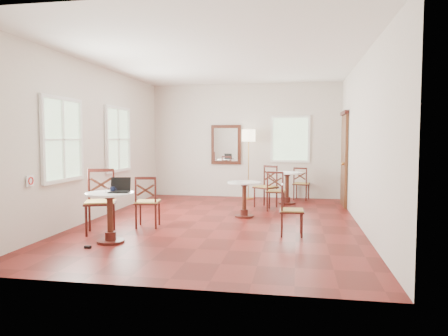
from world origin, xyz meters
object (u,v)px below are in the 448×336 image
object	(u,v)px
water_glass	(107,189)
chair_mid_a	(276,191)
chair_back_a	(301,184)
chair_near_a	(147,202)
cafe_table_mid	(244,195)
chair_mid_b	(290,210)
laptop	(120,188)
floor_lamp	(249,140)
power_adapter	(88,247)
mouse	(123,190)
navy_mug	(113,190)
chair_back_b	(266,186)
cafe_table_near	(110,212)
cafe_table_back	(287,184)
chair_near_b	(100,201)

from	to	relation	value
water_glass	chair_mid_a	bearing A→B (deg)	54.45
chair_back_a	water_glass	bearing A→B (deg)	72.66
chair_near_a	water_glass	xyz separation A→B (m)	(-0.20, -1.16, 0.36)
chair_mid_a	cafe_table_mid	bearing A→B (deg)	60.16
chair_mid_b	laptop	bearing A→B (deg)	106.24
floor_lamp	power_adapter	bearing A→B (deg)	-107.75
chair_near_a	mouse	world-z (taller)	chair_near_a
chair_near_a	power_adapter	xyz separation A→B (m)	(-0.34, -1.51, -0.43)
navy_mug	floor_lamp	bearing A→B (deg)	73.07
navy_mug	water_glass	world-z (taller)	water_glass
chair_back_b	floor_lamp	distance (m)	1.73
chair_mid_a	floor_lamp	size ratio (longest dim) A/B	0.48
cafe_table_near	laptop	bearing A→B (deg)	38.81
chair_back_a	mouse	world-z (taller)	chair_back_a
chair_back_a	chair_back_b	xyz separation A→B (m)	(-0.79, -1.32, 0.06)
cafe_table_near	laptop	world-z (taller)	laptop
chair_near_a	chair_back_b	xyz separation A→B (m)	(1.91, 2.54, 0.02)
cafe_table_mid	power_adapter	bearing A→B (deg)	-124.71
mouse	cafe_table_near	bearing A→B (deg)	-109.91
chair_near_a	navy_mug	distance (m)	1.17
chair_mid_b	water_glass	distance (m)	2.89
floor_lamp	laptop	bearing A→B (deg)	-106.09
chair_mid_b	chair_back_b	size ratio (longest dim) A/B	0.87
laptop	water_glass	distance (m)	0.19
navy_mug	cafe_table_back	bearing A→B (deg)	59.27
chair_mid_b	chair_back_a	distance (m)	4.06
chair_near_b	floor_lamp	xyz separation A→B (m)	(1.96, 4.36, 0.99)
navy_mug	mouse	bearing A→B (deg)	46.97
cafe_table_near	power_adapter	size ratio (longest dim) A/B	8.36
chair_mid_b	navy_mug	xyz separation A→B (m)	(-2.63, -0.91, 0.39)
cafe_table_near	water_glass	xyz separation A→B (m)	(-0.03, -0.01, 0.34)
cafe_table_mid	water_glass	size ratio (longest dim) A/B	6.70
chair_near_a	chair_near_b	xyz separation A→B (m)	(-0.60, -0.57, 0.08)
cafe_table_back	chair_mid_a	distance (m)	1.01
water_glass	chair_back_a	bearing A→B (deg)	59.96
laptop	chair_mid_a	bearing A→B (deg)	44.67
chair_near_b	chair_back_a	distance (m)	5.53
water_glass	cafe_table_near	bearing A→B (deg)	19.98
cafe_table_back	chair_back_a	world-z (taller)	chair_back_a
chair_back_b	navy_mug	size ratio (longest dim) A/B	9.23
cafe_table_near	navy_mug	world-z (taller)	navy_mug
chair_mid_b	laptop	distance (m)	2.71
chair_near_b	navy_mug	xyz separation A→B (m)	(0.47, -0.54, 0.27)
floor_lamp	mouse	world-z (taller)	floor_lamp
cafe_table_back	chair_mid_b	world-z (taller)	chair_mid_b
chair_near_b	laptop	size ratio (longest dim) A/B	3.11
cafe_table_back	power_adapter	xyz separation A→B (m)	(-2.71, -4.61, -0.45)
mouse	navy_mug	world-z (taller)	navy_mug
power_adapter	chair_near_a	bearing A→B (deg)	77.18
cafe_table_back	navy_mug	bearing A→B (deg)	-120.73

